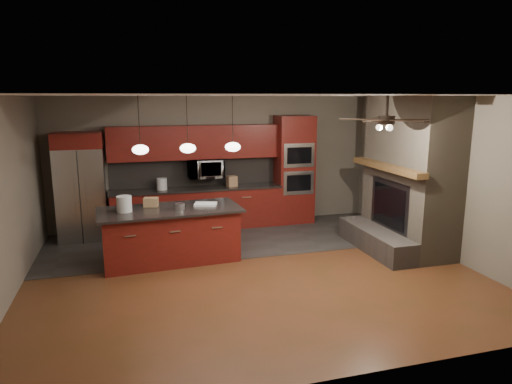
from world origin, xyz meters
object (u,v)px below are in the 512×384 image
object	(u,v)px
oven_tower	(294,170)
microwave	(206,168)
kitchen_island	(171,234)
counter_bucket	(162,184)
paint_can	(180,206)
paint_tray	(206,204)
refrigerator	(81,187)
counter_box	(232,181)
cardboard_box	(151,202)
white_bucket	(124,204)

from	to	relation	value
oven_tower	microwave	world-z (taller)	oven_tower
kitchen_island	counter_bucket	world-z (taller)	counter_bucket
paint_can	paint_tray	size ratio (longest dim) A/B	0.42
refrigerator	counter_box	xyz separation A→B (m)	(3.03, 0.03, -0.05)
microwave	counter_box	bearing A→B (deg)	-10.43
paint_tray	refrigerator	bearing A→B (deg)	160.28
cardboard_box	microwave	bearing A→B (deg)	65.14
refrigerator	counter_bucket	bearing A→B (deg)	2.98
refrigerator	white_bucket	world-z (taller)	refrigerator
microwave	oven_tower	bearing A→B (deg)	-1.66
oven_tower	counter_bucket	distance (m)	2.91
kitchen_island	counter_box	bearing A→B (deg)	45.94
oven_tower	cardboard_box	distance (m)	3.55
oven_tower	cardboard_box	bearing A→B (deg)	-154.56
white_bucket	cardboard_box	distance (m)	0.53
white_bucket	paint_can	size ratio (longest dim) A/B	1.65
kitchen_island	paint_can	size ratio (longest dim) A/B	15.27
counter_bucket	white_bucket	bearing A→B (deg)	-112.47
white_bucket	kitchen_island	bearing A→B (deg)	1.27
microwave	counter_bucket	xyz separation A→B (m)	(-0.93, -0.05, -0.28)
white_bucket	refrigerator	bearing A→B (deg)	115.10
kitchen_island	counter_box	distance (m)	2.35
oven_tower	white_bucket	xyz separation A→B (m)	(-3.65, -1.80, -0.14)
oven_tower	counter_bucket	bearing A→B (deg)	179.85
oven_tower	white_bucket	size ratio (longest dim) A/B	9.01
refrigerator	kitchen_island	world-z (taller)	refrigerator
counter_bucket	counter_box	bearing A→B (deg)	-1.95
white_bucket	cardboard_box	bearing A→B (deg)	32.00
white_bucket	paint_can	world-z (taller)	white_bucket
cardboard_box	counter_box	bearing A→B (deg)	52.88
oven_tower	refrigerator	xyz separation A→B (m)	(-4.46, -0.07, -0.13)
kitchen_island	cardboard_box	bearing A→B (deg)	134.58
refrigerator	counter_box	bearing A→B (deg)	0.59
counter_box	white_bucket	bearing A→B (deg)	-156.54
white_bucket	counter_box	world-z (taller)	white_bucket
oven_tower	refrigerator	size ratio (longest dim) A/B	1.12
refrigerator	counter_bucket	xyz separation A→B (m)	(1.56, 0.08, -0.04)
white_bucket	paint_tray	world-z (taller)	white_bucket
paint_tray	cardboard_box	world-z (taller)	cardboard_box
counter_bucket	counter_box	xyz separation A→B (m)	(1.47, -0.05, -0.01)
microwave	cardboard_box	distance (m)	2.03
refrigerator	paint_tray	xyz separation A→B (m)	(2.18, -1.63, -0.12)
microwave	counter_box	world-z (taller)	microwave
paint_tray	counter_box	distance (m)	1.87
counter_bucket	oven_tower	bearing A→B (deg)	-0.15
refrigerator	oven_tower	bearing A→B (deg)	0.95
refrigerator	counter_bucket	distance (m)	1.56
paint_tray	oven_tower	bearing A→B (deg)	53.97
paint_can	cardboard_box	xyz separation A→B (m)	(-0.45, 0.37, 0.02)
oven_tower	paint_tray	world-z (taller)	oven_tower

